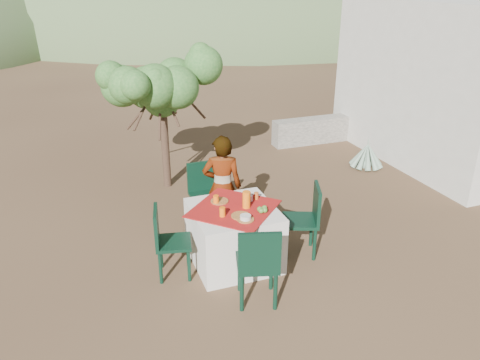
% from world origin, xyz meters
% --- Properties ---
extents(ground, '(160.00, 160.00, 0.00)m').
position_xyz_m(ground, '(0.00, 0.00, 0.00)').
color(ground, '#3E2C1C').
rests_on(ground, ground).
extents(table, '(1.30, 1.30, 0.76)m').
position_xyz_m(table, '(0.02, -0.47, 0.38)').
color(table, white).
rests_on(table, ground).
extents(chair_far, '(0.43, 0.43, 0.92)m').
position_xyz_m(chair_far, '(-0.04, 0.68, 0.51)').
color(chair_far, black).
rests_on(chair_far, ground).
extents(chair_near, '(0.56, 0.56, 0.98)m').
position_xyz_m(chair_near, '(-0.02, -1.38, 0.54)').
color(chair_near, black).
rests_on(chair_near, ground).
extents(chair_left, '(0.49, 0.49, 0.90)m').
position_xyz_m(chair_left, '(-0.83, -0.48, 0.50)').
color(chair_left, black).
rests_on(chair_left, ground).
extents(chair_right, '(0.57, 0.57, 0.96)m').
position_xyz_m(chair_right, '(0.97, -0.60, 0.53)').
color(chair_right, black).
rests_on(chair_right, ground).
extents(person, '(0.62, 0.51, 1.47)m').
position_xyz_m(person, '(0.10, 0.23, 0.74)').
color(person, '#8C6651').
rests_on(person, ground).
extents(shrub_tree, '(1.78, 1.74, 2.09)m').
position_xyz_m(shrub_tree, '(-0.23, 2.24, 1.65)').
color(shrub_tree, '#473223').
rests_on(shrub_tree, ground).
extents(agave, '(0.65, 0.64, 0.68)m').
position_xyz_m(agave, '(3.49, 1.75, 0.23)').
color(agave, gray).
rests_on(agave, ground).
extents(guesthouse, '(3.20, 4.20, 3.00)m').
position_xyz_m(guesthouse, '(5.60, 1.80, 1.50)').
color(guesthouse, beige).
rests_on(guesthouse, ground).
extents(stone_wall, '(2.60, 0.35, 0.55)m').
position_xyz_m(stone_wall, '(3.60, 3.40, 0.28)').
color(stone_wall, gray).
rests_on(stone_wall, ground).
extents(hill_near_right, '(48.00, 48.00, 20.00)m').
position_xyz_m(hill_near_right, '(12.00, 36.00, 0.00)').
color(hill_near_right, '#3F5932').
rests_on(hill_near_right, ground).
extents(hill_far_center, '(60.00, 60.00, 24.00)m').
position_xyz_m(hill_far_center, '(-4.00, 52.00, 0.00)').
color(hill_far_center, slate).
rests_on(hill_far_center, ground).
extents(hill_far_right, '(36.00, 36.00, 14.00)m').
position_xyz_m(hill_far_right, '(28.00, 46.00, 0.00)').
color(hill_far_right, slate).
rests_on(hill_far_right, ground).
extents(plate_far, '(0.23, 0.23, 0.01)m').
position_xyz_m(plate_far, '(-0.09, -0.23, 0.77)').
color(plate_far, brown).
rests_on(plate_far, table).
extents(plate_near, '(0.23, 0.23, 0.01)m').
position_xyz_m(plate_near, '(0.03, -0.70, 0.77)').
color(plate_near, brown).
rests_on(plate_near, table).
extents(glass_far, '(0.07, 0.07, 0.11)m').
position_xyz_m(glass_far, '(-0.15, -0.27, 0.82)').
color(glass_far, orange).
rests_on(glass_far, table).
extents(glass_near, '(0.07, 0.07, 0.12)m').
position_xyz_m(glass_near, '(-0.18, -0.62, 0.82)').
color(glass_near, orange).
rests_on(glass_near, table).
extents(juice_pitcher, '(0.10, 0.10, 0.21)m').
position_xyz_m(juice_pitcher, '(0.17, -0.50, 0.87)').
color(juice_pitcher, orange).
rests_on(juice_pitcher, table).
extents(bowl_plate, '(0.21, 0.21, 0.01)m').
position_xyz_m(bowl_plate, '(0.05, -0.80, 0.77)').
color(bowl_plate, brown).
rests_on(bowl_plate, table).
extents(white_bowl, '(0.13, 0.13, 0.05)m').
position_xyz_m(white_bowl, '(0.05, -0.80, 0.80)').
color(white_bowl, silver).
rests_on(white_bowl, bowl_plate).
extents(jar_left, '(0.06, 0.06, 0.09)m').
position_xyz_m(jar_left, '(0.37, -0.32, 0.81)').
color(jar_left, '#C15822').
rests_on(jar_left, table).
extents(jar_right, '(0.06, 0.06, 0.09)m').
position_xyz_m(jar_right, '(0.29, -0.27, 0.81)').
color(jar_right, '#C15822').
rests_on(jar_right, table).
extents(napkin_holder, '(0.07, 0.05, 0.08)m').
position_xyz_m(napkin_holder, '(0.27, -0.36, 0.80)').
color(napkin_holder, silver).
rests_on(napkin_holder, table).
extents(fruit_cluster, '(0.13, 0.12, 0.07)m').
position_xyz_m(fruit_cluster, '(0.31, -0.68, 0.79)').
color(fruit_cluster, '#4A7F2E').
rests_on(fruit_cluster, table).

